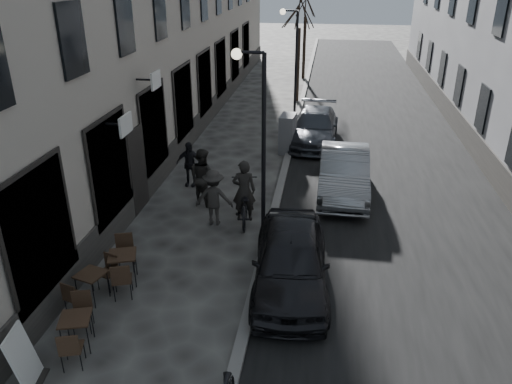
% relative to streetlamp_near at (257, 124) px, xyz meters
% --- Properties ---
extents(road, '(7.30, 60.00, 0.00)m').
position_rel_streetlamp_near_xyz_m(road, '(4.02, 10.00, -3.16)').
color(road, black).
rests_on(road, ground).
extents(kerb, '(0.25, 60.00, 0.12)m').
position_rel_streetlamp_near_xyz_m(kerb, '(0.37, 10.00, -3.10)').
color(kerb, slate).
rests_on(kerb, ground).
extents(streetlamp_near, '(0.90, 0.28, 5.09)m').
position_rel_streetlamp_near_xyz_m(streetlamp_near, '(0.00, 0.00, 0.00)').
color(streetlamp_near, black).
rests_on(streetlamp_near, ground).
extents(streetlamp_far, '(0.90, 0.28, 5.09)m').
position_rel_streetlamp_near_xyz_m(streetlamp_far, '(0.00, 12.00, 0.00)').
color(streetlamp_far, black).
rests_on(streetlamp_far, ground).
extents(tree_near, '(2.40, 2.40, 5.70)m').
position_rel_streetlamp_near_xyz_m(tree_near, '(0.07, 15.00, 1.50)').
color(tree_near, black).
rests_on(tree_near, ground).
extents(tree_far, '(2.40, 2.40, 5.70)m').
position_rel_streetlamp_near_xyz_m(tree_far, '(0.07, 21.00, 1.50)').
color(tree_far, black).
rests_on(tree_far, ground).
extents(bistro_set_a, '(0.79, 1.50, 0.85)m').
position_rel_streetlamp_near_xyz_m(bistro_set_a, '(-2.84, -5.34, -2.72)').
color(bistro_set_a, black).
rests_on(bistro_set_a, ground).
extents(bistro_set_b, '(0.78, 1.47, 0.84)m').
position_rel_streetlamp_near_xyz_m(bistro_set_b, '(-3.22, -3.84, -2.73)').
color(bistro_set_b, black).
rests_on(bistro_set_b, ground).
extents(bistro_set_c, '(0.91, 1.62, 0.93)m').
position_rel_streetlamp_near_xyz_m(bistro_set_c, '(-2.78, -3.08, -2.68)').
color(bistro_set_c, black).
rests_on(bistro_set_c, ground).
extents(sign_board, '(0.49, 0.73, 1.18)m').
position_rel_streetlamp_near_xyz_m(sign_board, '(-3.30, -6.39, -2.68)').
color(sign_board, black).
rests_on(sign_board, ground).
extents(utility_cabinet, '(0.65, 1.07, 1.53)m').
position_rel_streetlamp_near_xyz_m(utility_cabinet, '(0.27, 6.66, -2.39)').
color(utility_cabinet, slate).
rests_on(utility_cabinet, ground).
extents(bicycle, '(1.08, 2.29, 1.16)m').
position_rel_streetlamp_near_xyz_m(bicycle, '(-0.47, 0.54, -2.58)').
color(bicycle, black).
rests_on(bicycle, ground).
extents(cyclist_rider, '(0.75, 0.55, 1.89)m').
position_rel_streetlamp_near_xyz_m(cyclist_rider, '(-0.47, 0.54, -2.22)').
color(cyclist_rider, black).
rests_on(cyclist_rider, ground).
extents(pedestrian_near, '(1.12, 1.04, 1.84)m').
position_rel_streetlamp_near_xyz_m(pedestrian_near, '(-1.95, 1.46, -2.24)').
color(pedestrian_near, '#262421').
rests_on(pedestrian_near, ground).
extents(pedestrian_mid, '(1.14, 0.71, 1.69)m').
position_rel_streetlamp_near_xyz_m(pedestrian_mid, '(-1.30, 0.16, -2.31)').
color(pedestrian_mid, '#2D2A27').
rests_on(pedestrian_mid, ground).
extents(pedestrian_far, '(0.95, 0.44, 1.58)m').
position_rel_streetlamp_near_xyz_m(pedestrian_far, '(-2.74, 2.77, -2.37)').
color(pedestrian_far, black).
rests_on(pedestrian_far, ground).
extents(car_near, '(2.02, 4.41, 1.47)m').
position_rel_streetlamp_near_xyz_m(car_near, '(1.17, -2.68, -2.43)').
color(car_near, black).
rests_on(car_near, ground).
extents(car_mid, '(1.63, 4.52, 1.48)m').
position_rel_streetlamp_near_xyz_m(car_mid, '(2.47, 2.90, -2.42)').
color(car_mid, gray).
rests_on(car_mid, ground).
extents(car_far, '(2.07, 4.74, 1.36)m').
position_rel_streetlamp_near_xyz_m(car_far, '(1.32, 7.99, -2.48)').
color(car_far, '#3A3E45').
rests_on(car_far, ground).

